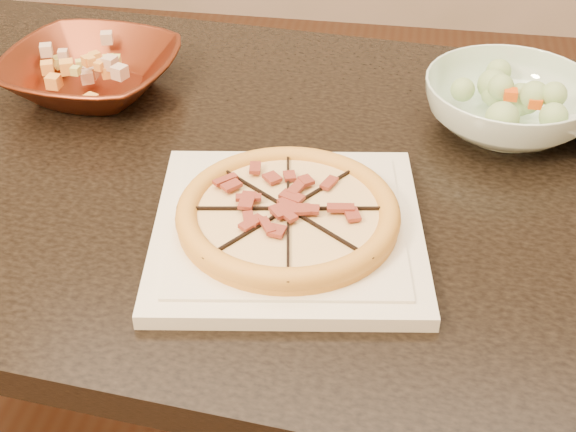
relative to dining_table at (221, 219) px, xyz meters
name	(u,v)px	position (x,y,z in m)	size (l,w,h in m)	color
floor	(282,417)	(0.06, 0.18, -0.65)	(4.00, 4.00, 0.02)	#412516
dining_table	(221,219)	(0.00, 0.00, 0.00)	(1.38, 0.95, 0.75)	black
plate	(288,229)	(0.12, -0.16, 0.12)	(0.36, 0.36, 0.02)	beige
pizza	(288,213)	(0.12, -0.16, 0.14)	(0.26, 0.26, 0.03)	gold
bronze_bowl	(91,73)	(-0.23, 0.15, 0.14)	(0.26, 0.26, 0.06)	maroon
mixed_dish	(86,46)	(-0.23, 0.15, 0.19)	(0.12, 0.13, 0.03)	tan
salad_bowl	(508,105)	(0.39, 0.14, 0.15)	(0.24, 0.24, 0.07)	silver
salad	(513,70)	(0.39, 0.14, 0.20)	(0.09, 0.11, 0.04)	#9BC07D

